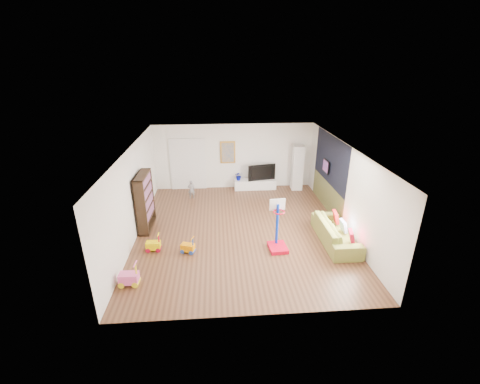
{
  "coord_description": "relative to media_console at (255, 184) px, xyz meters",
  "views": [
    {
      "loc": [
        -0.72,
        -9.04,
        5.09
      ],
      "look_at": [
        0.0,
        0.4,
        1.15
      ],
      "focal_mm": 24.0,
      "sensor_mm": 36.0,
      "label": 1
    }
  ],
  "objects": [
    {
      "name": "wall_back",
      "position": [
        -0.87,
        0.27,
        1.15
      ],
      "size": [
        6.5,
        0.0,
        2.7
      ],
      "primitive_type": "cube",
      "color": "white",
      "rests_on": "ground"
    },
    {
      "name": "tall_cabinet",
      "position": [
        1.73,
        -0.13,
        0.73
      ],
      "size": [
        0.46,
        0.46,
        1.87
      ],
      "primitive_type": "cube",
      "rotation": [
        0.0,
        0.0,
        -0.05
      ],
      "color": "silver",
      "rests_on": "ground"
    },
    {
      "name": "wall_right",
      "position": [
        2.38,
        -3.48,
        1.15
      ],
      "size": [
        0.0,
        7.5,
        2.7
      ],
      "primitive_type": "cube",
      "color": "white",
      "rests_on": "ground"
    },
    {
      "name": "doorway",
      "position": [
        -2.77,
        0.23,
        0.85
      ],
      "size": [
        1.45,
        0.06,
        2.1
      ],
      "primitive_type": "cube",
      "color": "white",
      "rests_on": "ground"
    },
    {
      "name": "ceiling",
      "position": [
        -0.87,
        -3.48,
        2.5
      ],
      "size": [
        6.5,
        7.5,
        0.0
      ],
      "primitive_type": "cube",
      "color": "white",
      "rests_on": "ground"
    },
    {
      "name": "bookshelf",
      "position": [
        -3.9,
        -3.07,
        0.71
      ],
      "size": [
        0.35,
        1.25,
        1.82
      ],
      "primitive_type": "cube",
      "rotation": [
        0.0,
        0.0,
        -0.02
      ],
      "color": "#2F1F13",
      "rests_on": "ground"
    },
    {
      "name": "navy_accent",
      "position": [
        2.36,
        -2.08,
        1.65
      ],
      "size": [
        0.01,
        3.2,
        1.7
      ],
      "primitive_type": "cube",
      "color": "black",
      "rests_on": "wall_right"
    },
    {
      "name": "artwork_right",
      "position": [
        2.3,
        -1.88,
        1.35
      ],
      "size": [
        0.04,
        0.56,
        0.46
      ],
      "primitive_type": "cube",
      "color": "#7F3F8C",
      "rests_on": "wall_right"
    },
    {
      "name": "wall_front",
      "position": [
        -0.87,
        -7.23,
        1.15
      ],
      "size": [
        6.5,
        0.0,
        2.7
      ],
      "primitive_type": "cube",
      "color": "white",
      "rests_on": "ground"
    },
    {
      "name": "pillow_left",
      "position": [
        2.1,
        -5.04,
        0.31
      ],
      "size": [
        0.18,
        0.38,
        0.37
      ],
      "primitive_type": "cube",
      "rotation": [
        0.0,
        0.0,
        -0.24
      ],
      "color": "#B71231",
      "rests_on": "sofa"
    },
    {
      "name": "child",
      "position": [
        -2.61,
        -0.81,
        0.17
      ],
      "size": [
        0.3,
        0.23,
        0.74
      ],
      "primitive_type": "imported",
      "rotation": [
        0.0,
        0.0,
        3.34
      ],
      "color": "gray",
      "rests_on": "ground"
    },
    {
      "name": "olive_wainscot",
      "position": [
        2.36,
        -2.08,
        0.3
      ],
      "size": [
        0.01,
        3.2,
        1.0
      ],
      "primitive_type": "cube",
      "color": "brown",
      "rests_on": "wall_right"
    },
    {
      "name": "basketball_hoop",
      "position": [
        0.09,
        -4.7,
        0.55
      ],
      "size": [
        0.57,
        0.67,
        1.5
      ],
      "primitive_type": "cube",
      "rotation": [
        0.0,
        0.0,
        0.09
      ],
      "color": "red",
      "rests_on": "ground"
    },
    {
      "name": "ride_on_yellow",
      "position": [
        -3.46,
        -4.5,
        0.06
      ],
      "size": [
        0.4,
        0.26,
        0.53
      ],
      "primitive_type": "cube",
      "rotation": [
        0.0,
        0.0,
        -0.03
      ],
      "color": "#FFE100",
      "rests_on": "ground"
    },
    {
      "name": "floor",
      "position": [
        -0.87,
        -3.48,
        -0.2
      ],
      "size": [
        6.5,
        7.5,
        0.0
      ],
      "primitive_type": "cube",
      "color": "brown",
      "rests_on": "ground"
    },
    {
      "name": "tv",
      "position": [
        0.24,
        0.05,
        0.54
      ],
      "size": [
        1.18,
        0.39,
        0.67
      ],
      "primitive_type": "imported",
      "rotation": [
        0.0,
        0.0,
        0.21
      ],
      "color": "black",
      "rests_on": "media_console"
    },
    {
      "name": "vase_plant",
      "position": [
        -0.68,
        0.02,
        0.39
      ],
      "size": [
        0.34,
        0.3,
        0.37
      ],
      "primitive_type": "imported",
      "rotation": [
        0.0,
        0.0,
        0.03
      ],
      "color": "#050D87",
      "rests_on": "media_console"
    },
    {
      "name": "wall_left",
      "position": [
        -4.12,
        -3.48,
        1.15
      ],
      "size": [
        0.0,
        7.5,
        2.7
      ],
      "primitive_type": "cube",
      "color": "white",
      "rests_on": "ground"
    },
    {
      "name": "media_console",
      "position": [
        0.0,
        0.0,
        0.0
      ],
      "size": [
        1.74,
        0.44,
        0.41
      ],
      "primitive_type": "cube",
      "rotation": [
        0.0,
        0.0,
        0.01
      ],
      "color": "white",
      "rests_on": "ground"
    },
    {
      "name": "sofa",
      "position": [
        1.89,
        -4.42,
        0.12
      ],
      "size": [
        0.87,
        2.23,
        0.65
      ],
      "primitive_type": "imported",
      "rotation": [
        0.0,
        0.0,
        1.57
      ],
      "color": "olive",
      "rests_on": "ground"
    },
    {
      "name": "pillow_right",
      "position": [
        2.08,
        -3.81,
        0.31
      ],
      "size": [
        0.14,
        0.38,
        0.37
      ],
      "primitive_type": "cube",
      "rotation": [
        0.0,
        0.0,
        -0.12
      ],
      "color": "#B11516",
      "rests_on": "sofa"
    },
    {
      "name": "ride_on_orange",
      "position": [
        -2.48,
        -4.67,
        0.05
      ],
      "size": [
        0.43,
        0.34,
        0.5
      ],
      "primitive_type": "cube",
      "rotation": [
        0.0,
        0.0,
        -0.33
      ],
      "color": "orange",
      "rests_on": "ground"
    },
    {
      "name": "ride_on_pink",
      "position": [
        -3.79,
        -5.99,
        0.1
      ],
      "size": [
        0.47,
        0.3,
        0.61
      ],
      "primitive_type": "cube",
      "rotation": [
        0.0,
        0.0,
        -0.04
      ],
      "color": "#F05BA5",
      "rests_on": "ground"
    },
    {
      "name": "pillow_center",
      "position": [
        2.1,
        -4.4,
        0.31
      ],
      "size": [
        0.1,
        0.36,
        0.35
      ],
      "primitive_type": "cube",
      "rotation": [
        0.0,
        0.0,
        0.03
      ],
      "color": "white",
      "rests_on": "sofa"
    },
    {
      "name": "painting_back",
      "position": [
        -1.12,
        0.23,
        1.35
      ],
      "size": [
        0.62,
        0.06,
        0.92
      ],
      "primitive_type": "cube",
      "color": "gold",
      "rests_on": "wall_back"
    }
  ]
}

